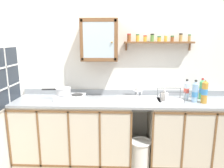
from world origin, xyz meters
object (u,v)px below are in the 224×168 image
Objects in this scene: wall_cabinet at (100,40)px; hot_plate_stove at (70,97)px; sink at (138,100)px; bottle_water_clear_0 at (186,90)px; saucepan at (63,91)px; bottle_water_blue_2 at (195,92)px; dish_rack at (169,99)px; mug at (164,97)px; bottle_soda_green_3 at (202,90)px; bottle_juice_amber_1 at (205,92)px; trash_bin at (140,156)px.

hot_plate_stove is at bearing -160.27° from wall_cabinet.
bottle_water_clear_0 is (0.66, 0.03, 0.14)m from sink.
bottle_water_clear_0 reaches higher than saucepan.
hot_plate_stove is 0.88m from wall_cabinet.
bottle_water_blue_2 is 0.86× the size of dish_rack.
mug reaches higher than hot_plate_stove.
bottle_soda_green_3 is at bearing 4.48° from sink.
bottle_water_clear_0 is at bearing 15.43° from dish_rack.
mug is at bearing 165.89° from dish_rack.
hot_plate_stove is 1.60m from bottle_water_clear_0.
bottle_water_blue_2 is 0.53× the size of wall_cabinet.
saucepan is 3.13× the size of mug.
bottle_water_blue_2 is at bearing -52.43° from bottle_water_clear_0.
bottle_water_blue_2 is 1.45m from wall_cabinet.
wall_cabinet is at bearing 171.04° from dish_rack.
bottle_soda_green_3 is at bearing 9.67° from mug.
bottle_water_blue_2 reaches higher than hot_plate_stove.
bottle_juice_amber_1 is 0.58× the size of wall_cabinet.
bottle_water_clear_0 is 0.32m from mug.
bottle_water_clear_0 is 0.13m from bottle_water_blue_2.
bottle_soda_green_3 is (0.04, 0.19, -0.02)m from bottle_juice_amber_1.
bottle_water_blue_2 reaches higher than saucepan.
trash_bin is at bearing -29.83° from wall_cabinet.
bottle_water_clear_0 is (1.70, 0.04, 0.02)m from saucepan.
saucepan is at bearing 178.95° from dish_rack.
bottle_juice_amber_1 is 1.10× the size of bottle_soda_green_3.
wall_cabinet is at bearing 170.23° from bottle_juice_amber_1.
bottle_juice_amber_1 reaches higher than hot_plate_stove.
bottle_soda_green_3 is 0.54m from mug.
bottle_water_blue_2 is at bearing -2.11° from saucepan.
dish_rack is at bearing 24.23° from trash_bin.
bottle_juice_amber_1 is at bearing -11.58° from dish_rack.
hot_plate_stove is 1.36m from dish_rack.
saucepan is at bearing -179.45° from sink.
bottle_water_blue_2 is 1.12m from trash_bin.
wall_cabinet reaches higher than bottle_soda_green_3.
sink is at bearing 98.61° from trash_bin.
bottle_soda_green_3 is (1.82, 0.10, 0.10)m from hot_plate_stove.
bottle_juice_amber_1 is at bearing 6.16° from trash_bin.
mug is (-0.38, 0.05, -0.08)m from bottle_water_blue_2.
wall_cabinet is at bearing 178.20° from bottle_soda_green_3.
wall_cabinet reaches higher than trash_bin.
saucepan is 1.78m from bottle_water_blue_2.
dish_rack is at bearing -8.96° from wall_cabinet.
wall_cabinet reaches higher than bottle_water_blue_2.
bottle_water_clear_0 is 1.09m from trash_bin.
hot_plate_stove is at bearing -176.85° from bottle_soda_green_3.
hot_plate_stove reaches higher than trash_bin.
hot_plate_stove is 1.29m from mug.
sink is 1.32× the size of trash_bin.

